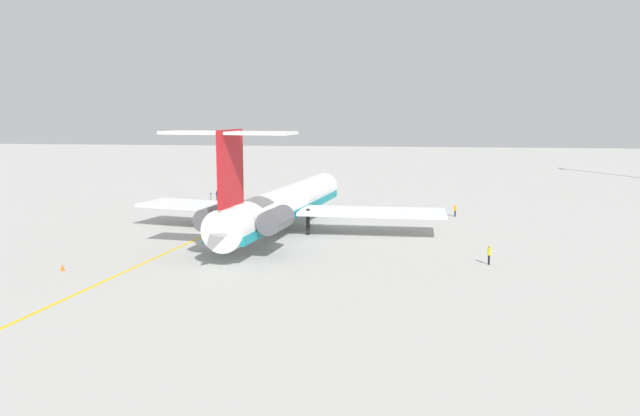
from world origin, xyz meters
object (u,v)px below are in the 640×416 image
(ground_crew_portside, at_px, (211,197))
(ground_crew_starboard, at_px, (217,194))
(ground_crew_near_nose, at_px, (489,252))
(safety_cone_nose, at_px, (63,268))
(main_jetliner, at_px, (281,205))
(ground_crew_near_tail, at_px, (455,209))
(safety_cone_wingtip, at_px, (242,200))

(ground_crew_portside, xyz_separation_m, ground_crew_starboard, (-3.59, -0.22, -0.04))
(ground_crew_near_nose, xyz_separation_m, safety_cone_nose, (7.40, -36.04, -0.86))
(ground_crew_portside, bearing_deg, ground_crew_starboard, 84.99)
(main_jetliner, bearing_deg, ground_crew_starboard, 38.06)
(ground_crew_near_tail, distance_m, ground_crew_starboard, 36.01)
(main_jetliner, distance_m, safety_cone_nose, 24.68)
(main_jetliner, distance_m, ground_crew_near_tail, 24.70)
(safety_cone_wingtip, bearing_deg, safety_cone_nose, -5.34)
(ground_crew_near_nose, bearing_deg, ground_crew_near_tail, 69.31)
(ground_crew_near_tail, height_order, safety_cone_nose, ground_crew_near_tail)
(ground_crew_portside, bearing_deg, ground_crew_near_nose, -50.93)
(main_jetliner, bearing_deg, ground_crew_near_nose, -113.18)
(ground_crew_near_tail, relative_size, safety_cone_nose, 3.02)
(ground_crew_near_nose, distance_m, ground_crew_starboard, 51.07)
(ground_crew_near_nose, height_order, safety_cone_wingtip, ground_crew_near_nose)
(ground_crew_portside, relative_size, ground_crew_starboard, 1.04)
(ground_crew_starboard, relative_size, safety_cone_wingtip, 3.13)
(ground_crew_portside, distance_m, safety_cone_wingtip, 5.04)
(main_jetliner, xyz_separation_m, ground_crew_starboard, (-24.26, -14.93, -2.13))
(ground_crew_near_tail, bearing_deg, ground_crew_starboard, 30.81)
(ground_crew_near_nose, xyz_separation_m, ground_crew_near_tail, (-26.62, -1.28, -0.09))
(ground_crew_near_nose, relative_size, safety_cone_wingtip, 3.27)
(ground_crew_near_nose, distance_m, ground_crew_portside, 48.42)
(ground_crew_starboard, bearing_deg, ground_crew_portside, 87.21)
(safety_cone_wingtip, bearing_deg, ground_crew_starboard, -94.98)
(ground_crew_near_tail, distance_m, safety_cone_wingtip, 32.09)
(main_jetliner, relative_size, safety_cone_nose, 73.77)
(ground_crew_portside, distance_m, safety_cone_nose, 40.06)
(ground_crew_starboard, bearing_deg, main_jetliner, 115.29)
(main_jetliner, bearing_deg, safety_cone_wingtip, 31.04)
(ground_crew_near_nose, bearing_deg, main_jetliner, 126.92)
(ground_crew_starboard, xyz_separation_m, safety_cone_nose, (43.64, -0.06, -0.82))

